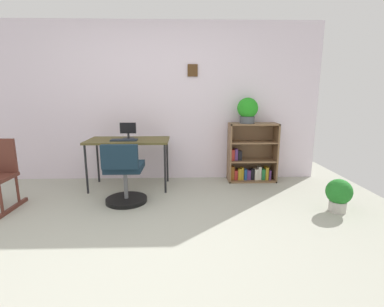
{
  "coord_description": "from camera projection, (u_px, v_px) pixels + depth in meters",
  "views": [
    {
      "loc": [
        0.49,
        -2.32,
        1.35
      ],
      "look_at": [
        0.59,
        1.26,
        0.59
      ],
      "focal_mm": 26.18,
      "sensor_mm": 36.0,
      "label": 1
    }
  ],
  "objects": [
    {
      "name": "keyboard",
      "position": [
        124.0,
        140.0,
        3.9
      ],
      "size": [
        0.36,
        0.15,
        0.02
      ],
      "primitive_type": "cube",
      "color": "#1D2531",
      "rests_on": "desk"
    },
    {
      "name": "desk",
      "position": [
        128.0,
        143.0,
        4.02
      ],
      "size": [
        1.15,
        0.6,
        0.71
      ],
      "color": "brown",
      "rests_on": "ground_plane"
    },
    {
      "name": "monitor",
      "position": [
        128.0,
        131.0,
        4.02
      ],
      "size": [
        0.23,
        0.17,
        0.24
      ],
      "color": "#262628",
      "rests_on": "desk"
    },
    {
      "name": "potted_plant_on_shelf",
      "position": [
        248.0,
        110.0,
        4.2
      ],
      "size": [
        0.31,
        0.31,
        0.39
      ],
      "color": "#474C51",
      "rests_on": "bookshelf_low"
    },
    {
      "name": "bookshelf_low",
      "position": [
        251.0,
        156.0,
        4.41
      ],
      "size": [
        0.75,
        0.3,
        0.91
      ],
      "color": "brown",
      "rests_on": "ground_plane"
    },
    {
      "name": "wall_back",
      "position": [
        153.0,
        103.0,
        4.39
      ],
      "size": [
        5.2,
        0.12,
        2.43
      ],
      "color": "silver",
      "rests_on": "ground_plane"
    },
    {
      "name": "potted_plant_floor",
      "position": [
        339.0,
        194.0,
        3.24
      ],
      "size": [
        0.29,
        0.29,
        0.39
      ],
      "color": "#B7B2A8",
      "rests_on": "ground_plane"
    },
    {
      "name": "office_chair",
      "position": [
        124.0,
        177.0,
        3.45
      ],
      "size": [
        0.52,
        0.55,
        0.79
      ],
      "color": "black",
      "rests_on": "ground_plane"
    },
    {
      "name": "ground_plane",
      "position": [
        131.0,
        246.0,
        2.54
      ],
      "size": [
        6.24,
        6.24,
        0.0
      ],
      "primitive_type": "plane",
      "color": "#A7A898"
    }
  ]
}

